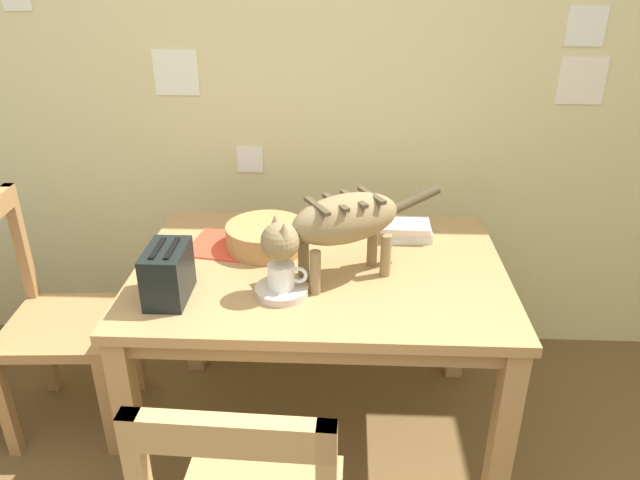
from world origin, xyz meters
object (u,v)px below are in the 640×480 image
at_px(book_stack, 406,230).
at_px(toaster, 168,273).
at_px(saucer_bowl, 282,290).
at_px(wooden_chair_near, 52,322).
at_px(coffee_mug, 282,276).
at_px(wicker_basket, 266,236).
at_px(cat, 337,224).
at_px(magazine, 231,245).
at_px(dining_table, 320,289).

bearing_deg(book_stack, toaster, -148.58).
height_order(saucer_bowl, wooden_chair_near, wooden_chair_near).
bearing_deg(coffee_mug, wicker_basket, 105.87).
distance_m(cat, coffee_mug, 0.24).
bearing_deg(cat, wicker_basket, 19.42).
xyz_separation_m(coffee_mug, book_stack, (0.42, 0.44, -0.04)).
relative_size(coffee_mug, wicker_basket, 0.43).
height_order(saucer_bowl, book_stack, book_stack).
relative_size(magazine, wooden_chair_near, 0.31).
distance_m(cat, saucer_bowl, 0.27).
relative_size(book_stack, wooden_chair_near, 0.20).
distance_m(dining_table, cat, 0.31).
xyz_separation_m(cat, wicker_basket, (-0.26, 0.23, -0.16)).
relative_size(saucer_bowl, wooden_chair_near, 0.18).
bearing_deg(coffee_mug, toaster, -174.17).
height_order(magazine, wooden_chair_near, wooden_chair_near).
distance_m(magazine, wicker_basket, 0.14).
height_order(book_stack, wicker_basket, wicker_basket).
height_order(cat, wooden_chair_near, cat).
height_order(cat, saucer_bowl, cat).
distance_m(dining_table, saucer_bowl, 0.25).
relative_size(coffee_mug, book_stack, 0.65).
relative_size(cat, wooden_chair_near, 0.61).
xyz_separation_m(magazine, toaster, (-0.13, -0.37, 0.08)).
height_order(coffee_mug, wicker_basket, coffee_mug).
distance_m(wicker_basket, wooden_chair_near, 0.88).
distance_m(saucer_bowl, wooden_chair_near, 0.98).
distance_m(coffee_mug, wooden_chair_near, 1.00).
bearing_deg(cat, wooden_chair_near, 53.53).
distance_m(cat, wooden_chair_near, 1.19).
bearing_deg(saucer_bowl, cat, 29.52).
height_order(dining_table, magazine, magazine).
xyz_separation_m(book_stack, wooden_chair_near, (-1.33, -0.21, -0.31)).
relative_size(saucer_bowl, book_stack, 0.88).
height_order(cat, wicker_basket, cat).
bearing_deg(wooden_chair_near, wicker_basket, 93.46).
bearing_deg(toaster, magazine, 70.84).
height_order(dining_table, cat, cat).
height_order(saucer_bowl, coffee_mug, coffee_mug).
bearing_deg(toaster, wooden_chair_near, 154.60).
height_order(toaster, wooden_chair_near, wooden_chair_near).
relative_size(dining_table, coffee_mug, 10.08).
height_order(dining_table, wooden_chair_near, wooden_chair_near).
bearing_deg(toaster, saucer_bowl, 5.89).
xyz_separation_m(saucer_bowl, book_stack, (0.43, 0.44, 0.02)).
relative_size(cat, book_stack, 2.99).
xyz_separation_m(saucer_bowl, wicker_basket, (-0.09, 0.32, 0.03)).
bearing_deg(saucer_bowl, wicker_basket, 105.31).
xyz_separation_m(cat, toaster, (-0.52, -0.13, -0.12)).
distance_m(saucer_bowl, book_stack, 0.61).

